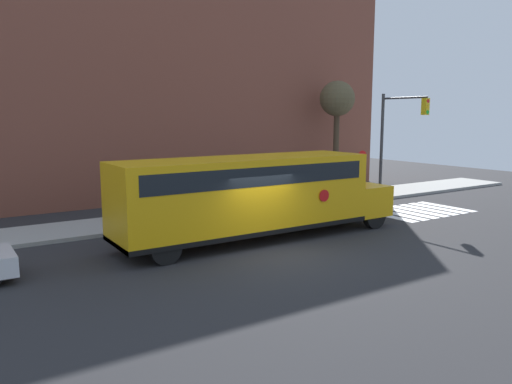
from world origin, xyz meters
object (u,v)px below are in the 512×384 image
(school_bus, at_px, (253,193))
(traffic_light, at_px, (395,131))
(tree_near_sidewalk, at_px, (337,102))
(stop_sign, at_px, (361,169))

(school_bus, xyz_separation_m, traffic_light, (10.56, 2.82, 1.93))
(traffic_light, height_order, tree_near_sidewalk, tree_near_sidewalk)
(traffic_light, bearing_deg, school_bus, -165.04)
(stop_sign, bearing_deg, school_bus, -157.28)
(stop_sign, bearing_deg, tree_near_sidewalk, 67.82)
(school_bus, xyz_separation_m, tree_near_sidewalk, (10.79, 7.54, 3.54))
(stop_sign, height_order, traffic_light, traffic_light)
(school_bus, height_order, traffic_light, traffic_light)
(school_bus, height_order, tree_near_sidewalk, tree_near_sidewalk)
(school_bus, distance_m, stop_sign, 10.09)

